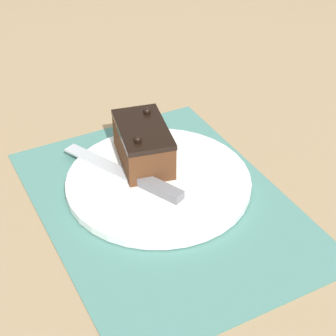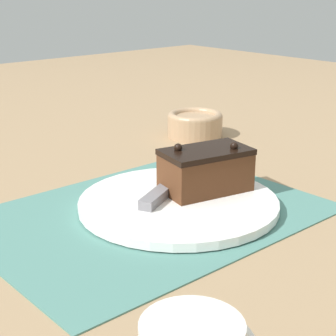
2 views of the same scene
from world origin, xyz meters
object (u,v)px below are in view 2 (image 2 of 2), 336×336
Objects in this scene: cake_plate at (178,203)px; serving_knife at (167,190)px; chocolate_cake at (206,170)px; small_bowl at (195,123)px.

cake_plate is 0.03m from serving_knife.
serving_knife reaches higher than cake_plate.
cake_plate is 2.03× the size of chocolate_cake.
chocolate_cake reaches higher than cake_plate.
chocolate_cake is 0.65× the size of serving_knife.
cake_plate is at bearing -31.81° from serving_knife.
cake_plate is at bearing -137.35° from small_bowl.
serving_knife is at bearing -140.09° from small_bowl.
cake_plate is at bearing 179.44° from chocolate_cake.
serving_knife is 1.89× the size of small_bowl.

